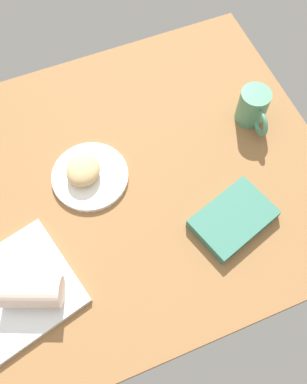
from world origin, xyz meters
TOP-DOWN VIEW (x-y plane):
  - dining_table at (0.00, 0.00)cm, footprint 110.00×90.00cm
  - round_plate at (6.93, -4.33)cm, footprint 20.13×20.13cm
  - scone_pastry at (8.18, -4.92)cm, footprint 12.57×12.72cm
  - square_plate at (31.65, 17.60)cm, footprint 29.86×29.86cm
  - breakfast_wrap at (28.46, 20.67)cm, footprint 15.58×11.93cm
  - book_stack at (-22.24, 20.89)cm, footprint 22.69×18.57cm
  - coffee_mug at (-40.88, -5.30)cm, footprint 8.20×13.64cm

SIDE VIEW (x-z plane):
  - dining_table at x=0.00cm, z-range 0.00..4.00cm
  - round_plate at x=6.93cm, z-range 4.00..5.40cm
  - square_plate at x=31.65cm, z-range 4.00..5.60cm
  - book_stack at x=-22.24cm, z-range 4.00..7.05cm
  - scone_pastry at x=8.18cm, z-range 5.40..10.05cm
  - breakfast_wrap at x=28.46cm, z-range 5.60..12.70cm
  - coffee_mug at x=-40.88cm, z-range 4.11..14.50cm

